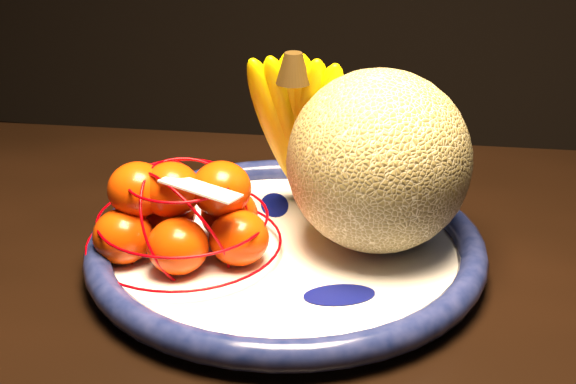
% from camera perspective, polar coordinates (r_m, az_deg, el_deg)
% --- Properties ---
extents(fruit_bowl, '(0.38, 0.38, 0.03)m').
position_cam_1_polar(fruit_bowl, '(0.77, -0.16, -4.00)').
color(fruit_bowl, white).
rests_on(fruit_bowl, dining_table).
extents(cantaloupe, '(0.17, 0.17, 0.17)m').
position_cam_1_polar(cantaloupe, '(0.75, 6.46, 2.20)').
color(cantaloupe, olive).
rests_on(cantaloupe, fruit_bowl).
extents(banana_bunch, '(0.13, 0.12, 0.19)m').
position_cam_1_polar(banana_bunch, '(0.81, 0.95, 4.87)').
color(banana_bunch, '#EED200').
rests_on(banana_bunch, fruit_bowl).
extents(mandarin_bag, '(0.19, 0.19, 0.12)m').
position_cam_1_polar(mandarin_bag, '(0.76, -7.44, -1.70)').
color(mandarin_bag, '#F53E08').
rests_on(mandarin_bag, fruit_bowl).
extents(price_tag, '(0.08, 0.04, 0.01)m').
position_cam_1_polar(price_tag, '(0.71, -6.24, 0.27)').
color(price_tag, white).
rests_on(price_tag, mandarin_bag).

